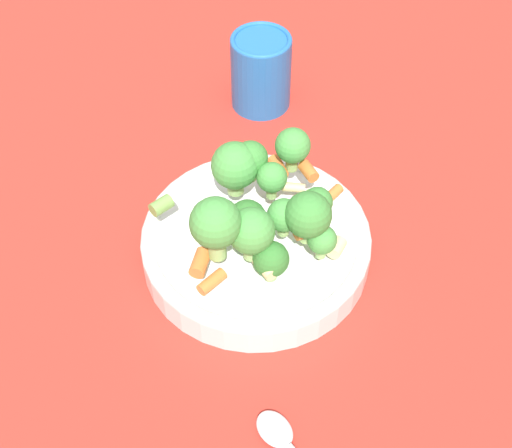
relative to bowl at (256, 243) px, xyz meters
name	(u,v)px	position (x,y,z in m)	size (l,w,h in m)	color
ground_plane	(256,256)	(0.00, 0.00, -0.02)	(3.00, 3.00, 0.00)	#B72D23
bowl	(256,243)	(0.00, 0.00, 0.00)	(0.22, 0.22, 0.04)	white
pasta_salad	(262,204)	(0.00, -0.01, 0.06)	(0.19, 0.14, 0.09)	#8CB766
cup	(261,70)	(0.08, 0.22, 0.03)	(0.07, 0.07, 0.09)	#2366B2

